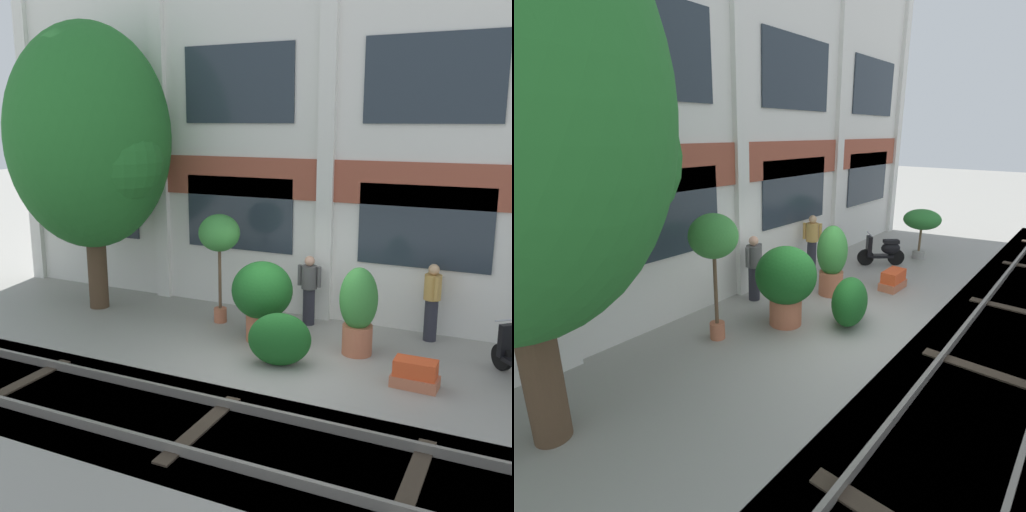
# 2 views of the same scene
# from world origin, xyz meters

# --- Properties ---
(ground_plane) EXTENTS (80.00, 80.00, 0.00)m
(ground_plane) POSITION_xyz_m (0.00, 0.00, 0.00)
(ground_plane) COLOR gray
(apartment_facade) EXTENTS (17.25, 0.64, 8.71)m
(apartment_facade) POSITION_xyz_m (0.00, 2.95, 4.33)
(apartment_facade) COLOR silver
(apartment_facade) RESTS_ON ground
(rail_tracks) EXTENTS (24.89, 2.80, 0.43)m
(rail_tracks) POSITION_xyz_m (0.00, -2.78, -0.13)
(rail_tracks) COLOR #4C473F
(rail_tracks) RESTS_ON ground
(potted_plant_terracotta_small) EXTENTS (0.90, 0.90, 2.41)m
(potted_plant_terracotta_small) POSITION_xyz_m (-1.97, 1.49, 1.93)
(potted_plant_terracotta_small) COLOR #B76647
(potted_plant_terracotta_small) RESTS_ON ground
(potted_plant_ribbed_drum) EXTENTS (0.72, 0.72, 1.70)m
(potted_plant_ribbed_drum) POSITION_xyz_m (1.28, 0.99, 0.91)
(potted_plant_ribbed_drum) COLOR #B76647
(potted_plant_ribbed_drum) RESTS_ON ground
(potted_plant_square_trough) EXTENTS (0.79, 0.44, 0.48)m
(potted_plant_square_trough) POSITION_xyz_m (2.58, -0.03, 0.23)
(potted_plant_square_trough) COLOR #B76647
(potted_plant_square_trough) RESTS_ON ground
(potted_plant_low_pan) EXTENTS (1.11, 1.11, 1.53)m
(potted_plant_low_pan) POSITION_xyz_m (5.55, 0.42, 1.18)
(potted_plant_low_pan) COLOR gray
(potted_plant_low_pan) RESTS_ON ground
(potted_plant_stone_basin) EXTENTS (1.23, 1.23, 1.63)m
(potted_plant_stone_basin) POSITION_xyz_m (-0.66, 0.86, 0.96)
(potted_plant_stone_basin) COLOR #B76647
(potted_plant_stone_basin) RESTS_ON ground
(scooter_near_curb) EXTENTS (0.97, 1.10, 0.98)m
(scooter_near_curb) POSITION_xyz_m (4.17, 0.97, 0.44)
(scooter_near_curb) COLOR black
(scooter_near_curb) RESTS_ON ground
(resident_by_doorway) EXTENTS (0.34, 0.48, 1.59)m
(resident_by_doorway) POSITION_xyz_m (2.42, 2.32, 0.85)
(resident_by_doorway) COLOR #282833
(resident_by_doorway) RESTS_ON ground
(resident_watching_tracks) EXTENTS (0.53, 0.34, 1.54)m
(resident_watching_tracks) POSITION_xyz_m (-0.15, 2.18, 0.82)
(resident_watching_tracks) COLOR #282833
(resident_watching_tracks) RESTS_ON ground
(topiary_hedge) EXTENTS (1.32, 1.02, 0.98)m
(topiary_hedge) POSITION_xyz_m (0.16, -0.14, 0.49)
(topiary_hedge) COLOR #19561E
(topiary_hedge) RESTS_ON ground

